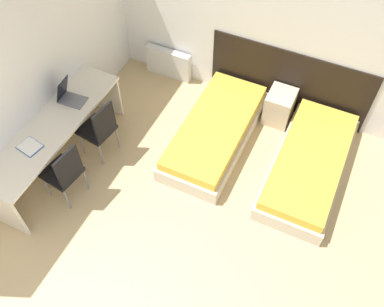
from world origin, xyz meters
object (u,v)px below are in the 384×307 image
(nightstand, at_px, (279,107))
(chair_near_notebook, at_px, (64,171))
(laptop, at_px, (69,96))
(bed_near_window, at_px, (215,132))
(chair_near_laptop, at_px, (99,128))
(bed_near_door, at_px, (309,165))

(nightstand, relative_size, chair_near_notebook, 0.54)
(laptop, bearing_deg, chair_near_notebook, -66.17)
(bed_near_window, relative_size, chair_near_notebook, 2.14)
(chair_near_laptop, relative_size, chair_near_notebook, 1.00)
(chair_near_notebook, height_order, laptop, laptop)
(bed_near_window, height_order, nightstand, nightstand)
(bed_near_door, bearing_deg, bed_near_window, 180.00)
(nightstand, relative_size, laptop, 1.42)
(bed_near_door, xyz_separation_m, nightstand, (-0.69, 0.80, 0.07))
(bed_near_window, bearing_deg, bed_near_door, 0.00)
(bed_near_window, xyz_separation_m, chair_near_laptop, (-1.32, -0.87, 0.34))
(chair_near_laptop, height_order, chair_near_notebook, same)
(chair_near_notebook, bearing_deg, bed_near_door, 39.31)
(bed_near_door, xyz_separation_m, chair_near_notebook, (-2.69, -1.66, 0.34))
(bed_near_door, bearing_deg, nightstand, 130.81)
(bed_near_door, bearing_deg, chair_near_laptop, -162.05)
(bed_near_door, xyz_separation_m, chair_near_laptop, (-2.69, -0.87, 0.34))
(nightstand, bearing_deg, chair_near_laptop, -140.24)
(chair_near_laptop, xyz_separation_m, chair_near_notebook, (0.00, -0.79, 0.00))
(nightstand, xyz_separation_m, laptop, (-2.47, -1.58, 0.57))
(bed_near_door, distance_m, laptop, 3.32)
(nightstand, bearing_deg, bed_near_door, -49.19)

